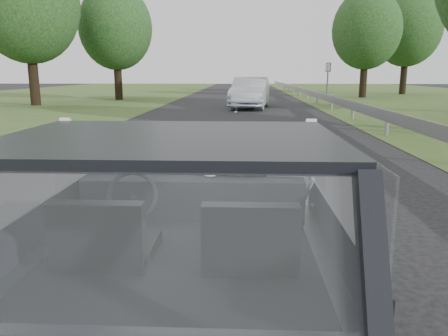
# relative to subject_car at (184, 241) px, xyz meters

# --- Properties ---
(subject_car) EXTENTS (1.80, 4.00, 1.45)m
(subject_car) POSITION_rel_subject_car_xyz_m (0.00, 0.00, 0.00)
(subject_car) COLOR black
(subject_car) RESTS_ON ground
(dashboard) EXTENTS (1.58, 0.45, 0.30)m
(dashboard) POSITION_rel_subject_car_xyz_m (0.00, 0.62, 0.12)
(dashboard) COLOR black
(dashboard) RESTS_ON subject_car
(driver_seat) EXTENTS (0.50, 0.72, 0.42)m
(driver_seat) POSITION_rel_subject_car_xyz_m (-0.40, -0.29, 0.16)
(driver_seat) COLOR black
(driver_seat) RESTS_ON subject_car
(passenger_seat) EXTENTS (0.50, 0.72, 0.42)m
(passenger_seat) POSITION_rel_subject_car_xyz_m (0.40, -0.29, 0.16)
(passenger_seat) COLOR black
(passenger_seat) RESTS_ON subject_car
(steering_wheel) EXTENTS (0.36, 0.36, 0.04)m
(steering_wheel) POSITION_rel_subject_car_xyz_m (-0.40, 0.33, 0.20)
(steering_wheel) COLOR black
(steering_wheel) RESTS_ON dashboard
(cat) EXTENTS (0.56, 0.18, 0.25)m
(cat) POSITION_rel_subject_car_xyz_m (0.34, 0.59, 0.36)
(cat) COLOR gray
(cat) RESTS_ON dashboard
(guardrail) EXTENTS (0.05, 90.00, 0.32)m
(guardrail) POSITION_rel_subject_car_xyz_m (4.30, 10.00, -0.15)
(guardrail) COLOR #AAAAAA
(guardrail) RESTS_ON ground
(other_car) EXTENTS (2.39, 4.86, 1.54)m
(other_car) POSITION_rel_subject_car_xyz_m (0.67, 19.70, 0.04)
(other_car) COLOR silver
(other_car) RESTS_ON ground
(highway_sign) EXTENTS (0.22, 0.95, 2.36)m
(highway_sign) POSITION_rel_subject_car_xyz_m (5.55, 25.41, 0.46)
(highway_sign) COLOR #155E29
(highway_sign) RESTS_ON ground
(tree_2) EXTENTS (5.21, 5.21, 7.21)m
(tree_2) POSITION_rel_subject_car_xyz_m (8.87, 29.67, 2.88)
(tree_2) COLOR #10360F
(tree_2) RESTS_ON ground
(tree_3) EXTENTS (5.48, 5.48, 8.17)m
(tree_3) POSITION_rel_subject_car_xyz_m (13.45, 34.70, 3.36)
(tree_3) COLOR #10360F
(tree_3) RESTS_ON ground
(tree_5) EXTENTS (7.09, 7.09, 8.11)m
(tree_5) POSITION_rel_subject_car_xyz_m (-10.98, 21.00, 3.33)
(tree_5) COLOR #10360F
(tree_5) RESTS_ON ground
(tree_6) EXTENTS (5.98, 5.98, 7.03)m
(tree_6) POSITION_rel_subject_car_xyz_m (-7.87, 26.21, 2.79)
(tree_6) COLOR #10360F
(tree_6) RESTS_ON ground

